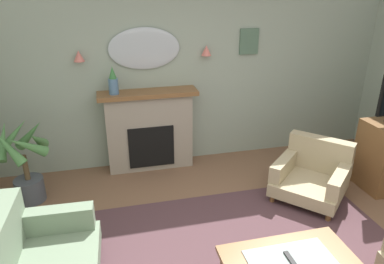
{
  "coord_description": "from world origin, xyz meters",
  "views": [
    {
      "loc": [
        -1.22,
        -2.35,
        2.54
      ],
      "look_at": [
        -0.32,
        1.35,
        0.94
      ],
      "focal_mm": 33.47,
      "sensor_mm": 36.0,
      "label": 1
    }
  ],
  "objects_px": {
    "fireplace": "(150,131)",
    "framed_picture": "(249,41)",
    "mantel_vase_centre": "(113,82)",
    "tv_remote": "(290,259)",
    "potted_plant_tall_palm": "(24,162)",
    "wall_sconce_right": "(206,50)",
    "coffee_table": "(289,264)",
    "wall_sconce_left": "(79,56)",
    "wall_mirror": "(144,49)",
    "armchair_in_corner": "(313,174)"
  },
  "relations": [
    {
      "from": "coffee_table",
      "to": "potted_plant_tall_palm",
      "type": "distance_m",
      "value": 3.21
    },
    {
      "from": "wall_sconce_left",
      "to": "wall_sconce_right",
      "type": "relative_size",
      "value": 1.0
    },
    {
      "from": "tv_remote",
      "to": "potted_plant_tall_palm",
      "type": "relative_size",
      "value": 0.15
    },
    {
      "from": "armchair_in_corner",
      "to": "wall_sconce_right",
      "type": "bearing_deg",
      "value": 127.82
    },
    {
      "from": "wall_mirror",
      "to": "framed_picture",
      "type": "distance_m",
      "value": 1.5
    },
    {
      "from": "wall_sconce_right",
      "to": "tv_remote",
      "type": "relative_size",
      "value": 0.88
    },
    {
      "from": "wall_mirror",
      "to": "wall_sconce_left",
      "type": "xyz_separation_m",
      "value": [
        -0.85,
        -0.05,
        -0.05
      ]
    },
    {
      "from": "wall_sconce_right",
      "to": "tv_remote",
      "type": "bearing_deg",
      "value": -91.2
    },
    {
      "from": "fireplace",
      "to": "framed_picture",
      "type": "bearing_deg",
      "value": 5.77
    },
    {
      "from": "fireplace",
      "to": "coffee_table",
      "type": "height_order",
      "value": "fireplace"
    },
    {
      "from": "wall_sconce_left",
      "to": "armchair_in_corner",
      "type": "bearing_deg",
      "value": -26.01
    },
    {
      "from": "wall_sconce_left",
      "to": "tv_remote",
      "type": "xyz_separation_m",
      "value": [
        1.64,
        -2.78,
        -1.21
      ]
    },
    {
      "from": "armchair_in_corner",
      "to": "tv_remote",
      "type": "bearing_deg",
      "value": -127.21
    },
    {
      "from": "potted_plant_tall_palm",
      "to": "wall_sconce_right",
      "type": "bearing_deg",
      "value": 14.3
    },
    {
      "from": "wall_sconce_right",
      "to": "tv_remote",
      "type": "xyz_separation_m",
      "value": [
        -0.06,
        -2.78,
        -1.21
      ]
    },
    {
      "from": "fireplace",
      "to": "mantel_vase_centre",
      "type": "relative_size",
      "value": 3.67
    },
    {
      "from": "wall_mirror",
      "to": "framed_picture",
      "type": "relative_size",
      "value": 2.67
    },
    {
      "from": "wall_sconce_left",
      "to": "wall_sconce_right",
      "type": "distance_m",
      "value": 1.7
    },
    {
      "from": "framed_picture",
      "to": "armchair_in_corner",
      "type": "height_order",
      "value": "framed_picture"
    },
    {
      "from": "fireplace",
      "to": "wall_sconce_left",
      "type": "relative_size",
      "value": 9.71
    },
    {
      "from": "fireplace",
      "to": "mantel_vase_centre",
      "type": "height_order",
      "value": "mantel_vase_centre"
    },
    {
      "from": "wall_sconce_right",
      "to": "framed_picture",
      "type": "xyz_separation_m",
      "value": [
        0.65,
        0.06,
        0.09
      ]
    },
    {
      "from": "wall_sconce_right",
      "to": "armchair_in_corner",
      "type": "xyz_separation_m",
      "value": [
        1.04,
        -1.34,
        -1.35
      ]
    },
    {
      "from": "fireplace",
      "to": "wall_mirror",
      "type": "bearing_deg",
      "value": 90.0
    },
    {
      "from": "wall_sconce_left",
      "to": "potted_plant_tall_palm",
      "type": "relative_size",
      "value": 0.13
    },
    {
      "from": "wall_sconce_right",
      "to": "wall_mirror",
      "type": "bearing_deg",
      "value": 176.63
    },
    {
      "from": "wall_mirror",
      "to": "coffee_table",
      "type": "relative_size",
      "value": 0.87
    },
    {
      "from": "fireplace",
      "to": "tv_remote",
      "type": "relative_size",
      "value": 8.5
    },
    {
      "from": "wall_sconce_left",
      "to": "armchair_in_corner",
      "type": "distance_m",
      "value": 3.33
    },
    {
      "from": "fireplace",
      "to": "wall_mirror",
      "type": "height_order",
      "value": "wall_mirror"
    },
    {
      "from": "wall_sconce_left",
      "to": "framed_picture",
      "type": "height_order",
      "value": "framed_picture"
    },
    {
      "from": "wall_sconce_left",
      "to": "potted_plant_tall_palm",
      "type": "bearing_deg",
      "value": -139.8
    },
    {
      "from": "coffee_table",
      "to": "potted_plant_tall_palm",
      "type": "xyz_separation_m",
      "value": [
        -2.38,
        2.15,
        0.15
      ]
    },
    {
      "from": "mantel_vase_centre",
      "to": "armchair_in_corner",
      "type": "distance_m",
      "value": 2.82
    },
    {
      "from": "armchair_in_corner",
      "to": "potted_plant_tall_palm",
      "type": "relative_size",
      "value": 1.09
    },
    {
      "from": "wall_sconce_left",
      "to": "fireplace",
      "type": "bearing_deg",
      "value": -6.16
    },
    {
      "from": "wall_sconce_right",
      "to": "coffee_table",
      "type": "xyz_separation_m",
      "value": [
        -0.05,
        -2.77,
        -1.28
      ]
    },
    {
      "from": "fireplace",
      "to": "framed_picture",
      "type": "relative_size",
      "value": 3.78
    },
    {
      "from": "wall_sconce_right",
      "to": "framed_picture",
      "type": "distance_m",
      "value": 0.66
    },
    {
      "from": "tv_remote",
      "to": "fireplace",
      "type": "bearing_deg",
      "value": 106.43
    },
    {
      "from": "potted_plant_tall_palm",
      "to": "mantel_vase_centre",
      "type": "bearing_deg",
      "value": 23.81
    },
    {
      "from": "coffee_table",
      "to": "fireplace",
      "type": "bearing_deg",
      "value": 106.63
    },
    {
      "from": "fireplace",
      "to": "coffee_table",
      "type": "distance_m",
      "value": 2.8
    },
    {
      "from": "framed_picture",
      "to": "potted_plant_tall_palm",
      "type": "distance_m",
      "value": 3.38
    },
    {
      "from": "mantel_vase_centre",
      "to": "wall_sconce_right",
      "type": "bearing_deg",
      "value": 5.27
    },
    {
      "from": "tv_remote",
      "to": "framed_picture",
      "type": "bearing_deg",
      "value": 75.99
    },
    {
      "from": "fireplace",
      "to": "potted_plant_tall_palm",
      "type": "distance_m",
      "value": 1.67
    },
    {
      "from": "wall_sconce_left",
      "to": "coffee_table",
      "type": "distance_m",
      "value": 3.47
    },
    {
      "from": "mantel_vase_centre",
      "to": "tv_remote",
      "type": "height_order",
      "value": "mantel_vase_centre"
    },
    {
      "from": "coffee_table",
      "to": "armchair_in_corner",
      "type": "xyz_separation_m",
      "value": [
        1.09,
        1.43,
        -0.08
      ]
    }
  ]
}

